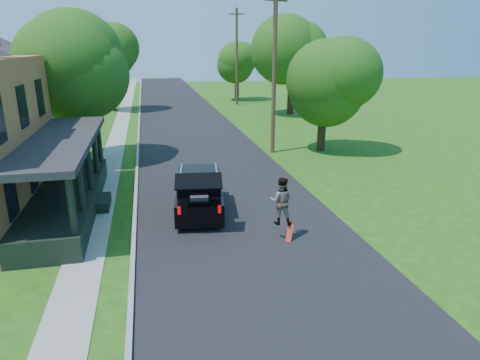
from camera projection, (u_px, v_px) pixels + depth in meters
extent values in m
plane|color=#204C0F|center=(261.00, 261.00, 13.85)|extent=(140.00, 140.00, 0.00)
cube|color=black|center=(193.00, 137.00, 32.47)|extent=(8.00, 120.00, 0.02)
cube|color=gray|center=(138.00, 139.00, 31.65)|extent=(0.15, 120.00, 0.12)
cube|color=gray|center=(117.00, 140.00, 31.34)|extent=(1.30, 120.00, 0.03)
cube|color=black|center=(67.00, 200.00, 17.92)|extent=(2.40, 10.00, 0.90)
cube|color=black|center=(60.00, 141.00, 17.15)|extent=(2.60, 10.30, 0.25)
cube|color=#A59F92|center=(10.00, 102.00, 32.71)|extent=(8.00, 8.00, 5.00)
pyramid|color=black|center=(0.00, 37.00, 31.29)|extent=(12.78, 12.78, 2.20)
cube|color=#A59F92|center=(52.00, 84.00, 47.61)|extent=(8.00, 8.00, 5.00)
pyramid|color=black|center=(46.00, 39.00, 46.19)|extent=(12.78, 12.78, 2.20)
cube|color=black|center=(199.00, 197.00, 17.68)|extent=(2.34, 4.54, 0.84)
cube|color=black|center=(199.00, 181.00, 17.62)|extent=(2.00, 2.88, 0.54)
cube|color=black|center=(199.00, 174.00, 17.53)|extent=(2.04, 2.97, 0.08)
cube|color=black|center=(199.00, 181.00, 15.24)|extent=(1.78, 1.10, 0.38)
cube|color=#36363B|center=(199.00, 202.00, 16.35)|extent=(0.76, 0.67, 0.45)
cube|color=#BCBCC1|center=(181.00, 172.00, 17.43)|extent=(0.35, 2.38, 0.06)
cube|color=#BCBCC1|center=(217.00, 171.00, 17.56)|extent=(0.35, 2.38, 0.06)
cube|color=#990505|center=(179.00, 211.00, 15.48)|extent=(0.13, 0.07, 0.30)
cube|color=#990505|center=(219.00, 209.00, 15.61)|extent=(0.13, 0.07, 0.30)
cylinder|color=black|center=(182.00, 193.00, 19.06)|extent=(0.32, 0.70, 0.67)
cylinder|color=black|center=(217.00, 192.00, 19.21)|extent=(0.32, 0.70, 0.67)
cylinder|color=black|center=(179.00, 218.00, 16.34)|extent=(0.32, 0.70, 0.67)
cylinder|color=black|center=(221.00, 217.00, 16.48)|extent=(0.32, 0.70, 0.67)
imported|color=black|center=(281.00, 201.00, 15.04)|extent=(1.00, 0.88, 1.72)
cube|color=red|center=(290.00, 232.00, 15.14)|extent=(0.38, 0.36, 0.69)
cylinder|color=black|center=(76.00, 134.00, 24.90)|extent=(0.73, 0.73, 3.37)
sphere|color=#30661B|center=(69.00, 68.00, 23.77)|extent=(7.31, 7.31, 6.11)
sphere|color=#30661B|center=(75.00, 43.00, 23.25)|extent=(6.34, 6.34, 5.29)
sphere|color=#30661B|center=(56.00, 56.00, 23.72)|extent=(6.50, 6.50, 5.43)
cylinder|color=black|center=(112.00, 92.00, 44.65)|extent=(0.67, 0.67, 3.80)
sphere|color=#30661B|center=(108.00, 56.00, 43.54)|extent=(5.90, 5.90, 5.30)
sphere|color=#30661B|center=(111.00, 44.00, 42.91)|extent=(5.11, 5.11, 4.59)
sphere|color=#30661B|center=(103.00, 50.00, 43.72)|extent=(5.24, 5.24, 4.71)
cylinder|color=black|center=(322.00, 130.00, 27.86)|extent=(0.55, 0.55, 2.67)
sphere|color=#30661B|center=(324.00, 85.00, 26.98)|extent=(4.92, 4.92, 4.76)
sphere|color=#30661B|center=(333.00, 68.00, 26.46)|extent=(4.26, 4.26, 4.12)
sphere|color=#30661B|center=(315.00, 76.00, 27.10)|extent=(4.37, 4.37, 4.23)
cylinder|color=black|center=(291.00, 93.00, 42.46)|extent=(0.71, 0.71, 4.14)
sphere|color=#30661B|center=(292.00, 51.00, 41.24)|extent=(6.58, 6.58, 5.91)
sphere|color=#30661B|center=(299.00, 36.00, 40.67)|extent=(5.70, 5.70, 5.12)
sphere|color=#30661B|center=(285.00, 44.00, 41.27)|extent=(5.85, 5.85, 5.25)
cylinder|color=black|center=(237.00, 89.00, 53.56)|extent=(0.56, 0.56, 2.68)
sphere|color=#30661B|center=(237.00, 64.00, 52.63)|extent=(5.43, 5.43, 5.16)
sphere|color=#30661B|center=(240.00, 54.00, 52.07)|extent=(4.70, 4.70, 4.47)
sphere|color=#30661B|center=(232.00, 59.00, 52.74)|extent=(4.82, 4.82, 4.59)
cylinder|color=#463420|center=(274.00, 75.00, 26.29)|extent=(0.33, 0.33, 9.77)
cube|color=#463420|center=(276.00, 0.00, 25.00)|extent=(1.56, 0.62, 0.12)
cylinder|color=#463420|center=(237.00, 58.00, 48.27)|extent=(0.32, 0.32, 10.53)
cube|color=#463420|center=(237.00, 14.00, 46.87)|extent=(1.75, 0.37, 0.13)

